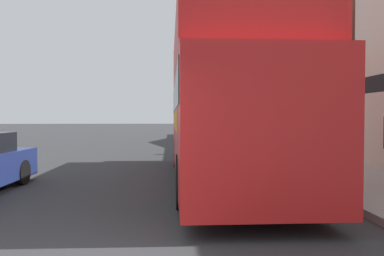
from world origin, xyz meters
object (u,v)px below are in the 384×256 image
(lamp_post_nearest, at_px, (324,41))
(lamp_post_second, at_px, (254,83))
(parked_car_ahead_of_bus, at_px, (214,138))
(tour_bus, at_px, (222,114))

(lamp_post_nearest, height_order, lamp_post_second, lamp_post_nearest)
(parked_car_ahead_of_bus, bearing_deg, lamp_post_nearest, -77.36)
(tour_bus, xyz_separation_m, lamp_post_nearest, (2.42, -0.87, 1.81))
(lamp_post_second, bearing_deg, parked_car_ahead_of_bus, 139.79)
(lamp_post_nearest, distance_m, lamp_post_second, 8.00)
(parked_car_ahead_of_bus, relative_size, lamp_post_second, 0.90)
(tour_bus, height_order, lamp_post_second, lamp_post_second)
(tour_bus, relative_size, lamp_post_second, 2.15)
(parked_car_ahead_of_bus, xyz_separation_m, lamp_post_second, (1.68, -1.42, 2.61))
(parked_car_ahead_of_bus, relative_size, lamp_post_nearest, 0.81)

